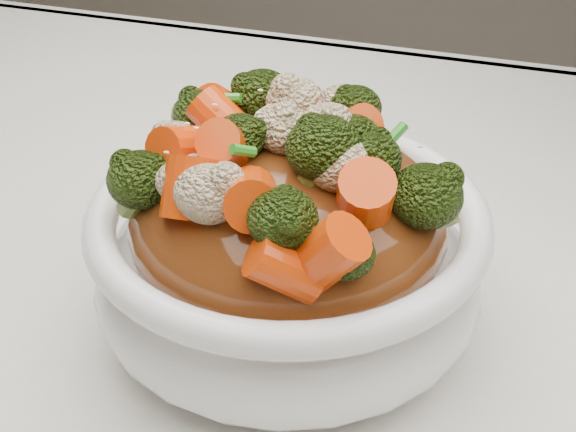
% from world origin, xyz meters
% --- Properties ---
extents(tablecloth, '(1.20, 0.80, 0.04)m').
position_xyz_m(tablecloth, '(0.00, 0.00, 0.73)').
color(tablecloth, silver).
rests_on(tablecloth, dining_table).
extents(bowl, '(0.27, 0.27, 0.09)m').
position_xyz_m(bowl, '(0.02, -0.04, 0.79)').
color(bowl, white).
rests_on(bowl, tablecloth).
extents(sauce_base, '(0.22, 0.22, 0.10)m').
position_xyz_m(sauce_base, '(0.02, -0.04, 0.82)').
color(sauce_base, '#602D10').
rests_on(sauce_base, bowl).
extents(carrots, '(0.22, 0.22, 0.05)m').
position_xyz_m(carrots, '(0.02, -0.04, 0.89)').
color(carrots, '#DE3E07').
rests_on(carrots, sauce_base).
extents(broccoli, '(0.22, 0.22, 0.04)m').
position_xyz_m(broccoli, '(0.02, -0.04, 0.89)').
color(broccoli, black).
rests_on(broccoli, sauce_base).
extents(cauliflower, '(0.22, 0.22, 0.04)m').
position_xyz_m(cauliflower, '(0.02, -0.04, 0.88)').
color(cauliflower, beige).
rests_on(cauliflower, sauce_base).
extents(scallions, '(0.16, 0.16, 0.02)m').
position_xyz_m(scallions, '(0.02, -0.04, 0.89)').
color(scallions, '#28891F').
rests_on(scallions, sauce_base).
extents(sesame_seeds, '(0.20, 0.20, 0.01)m').
position_xyz_m(sesame_seeds, '(0.02, -0.04, 0.89)').
color(sesame_seeds, beige).
rests_on(sesame_seeds, sauce_base).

